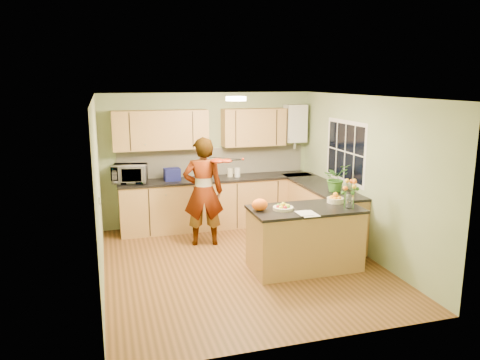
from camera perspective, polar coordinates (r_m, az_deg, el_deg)
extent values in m
plane|color=brown|center=(7.17, 0.21, -10.25)|extent=(4.50, 4.50, 0.00)
cube|color=white|center=(6.64, 0.23, 10.13)|extent=(4.00, 4.50, 0.02)
cube|color=gray|center=(8.94, -3.89, 2.56)|extent=(4.00, 0.02, 2.50)
cube|color=gray|center=(4.76, 7.99, -6.15)|extent=(4.00, 0.02, 2.50)
cube|color=gray|center=(6.53, -16.87, -1.52)|extent=(0.02, 4.50, 2.50)
cube|color=gray|center=(7.60, 14.84, 0.48)|extent=(0.02, 4.50, 2.50)
cube|color=#A57B42|center=(8.84, -2.76, -2.83)|extent=(3.60, 0.60, 0.90)
cube|color=black|center=(8.72, -2.78, 0.13)|extent=(3.64, 0.62, 0.04)
cube|color=#A57B42|center=(8.37, 9.78, -3.87)|extent=(0.60, 2.20, 0.90)
cube|color=black|center=(8.25, 9.84, -0.74)|extent=(0.62, 2.24, 0.04)
cube|color=silver|center=(8.95, -3.24, 2.27)|extent=(3.60, 0.02, 0.52)
cube|color=#A57B42|center=(8.54, -9.64, 6.04)|extent=(1.70, 0.34, 0.70)
cube|color=#A57B42|center=(8.91, 1.67, 6.46)|extent=(1.20, 0.34, 0.70)
cube|color=silver|center=(9.21, 6.72, 6.88)|extent=(0.40, 0.30, 0.72)
cylinder|color=silver|center=(9.26, 6.66, 4.41)|extent=(0.06, 0.06, 0.20)
cube|color=silver|center=(8.05, 12.73, 3.40)|extent=(0.01, 1.30, 1.05)
cube|color=black|center=(8.05, 12.70, 3.40)|extent=(0.01, 1.18, 0.92)
cube|color=silver|center=(5.93, -16.77, -2.36)|extent=(0.02, 0.09, 0.09)
cylinder|color=#FFEABF|center=(6.92, -0.49, 9.88)|extent=(0.30, 0.30, 0.06)
cylinder|color=silver|center=(6.92, -0.49, 10.13)|extent=(0.10, 0.10, 0.02)
cube|color=#A57B42|center=(6.96, 7.89, -7.20)|extent=(1.57, 0.78, 0.88)
cube|color=black|center=(6.82, 8.01, -3.55)|extent=(1.61, 0.82, 0.04)
cylinder|color=beige|center=(6.68, 5.27, -3.45)|extent=(0.29, 0.29, 0.04)
cylinder|color=beige|center=(7.18, 11.54, -2.43)|extent=(0.25, 0.25, 0.07)
cylinder|color=silver|center=(6.90, 13.20, -2.47)|extent=(0.11, 0.11, 0.22)
ellipsoid|color=orange|center=(6.60, 2.42, -3.03)|extent=(0.28, 0.26, 0.17)
cube|color=white|center=(6.51, 8.29, -4.08)|extent=(0.23, 0.32, 0.01)
imported|color=#DCA686|center=(7.78, -4.49, -1.43)|extent=(0.73, 0.55, 1.82)
imported|color=silver|center=(8.49, -13.31, 0.75)|extent=(0.66, 0.51, 0.32)
cube|color=navy|center=(8.55, -8.27, 0.68)|extent=(0.29, 0.22, 0.22)
cylinder|color=silver|center=(8.65, -3.87, 0.88)|extent=(0.16, 0.16, 0.22)
sphere|color=black|center=(8.62, -3.89, 1.84)|extent=(0.08, 0.08, 0.08)
cylinder|color=beige|center=(8.80, -1.22, 0.92)|extent=(0.12, 0.12, 0.16)
cylinder|color=silver|center=(8.79, -0.33, 0.93)|extent=(0.11, 0.11, 0.17)
imported|color=#366F25|center=(7.76, 11.59, 0.25)|extent=(0.49, 0.46, 0.45)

